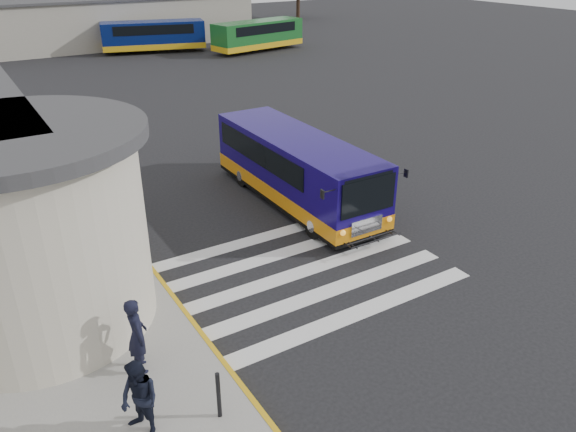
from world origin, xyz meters
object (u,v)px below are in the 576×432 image
transit_bus (297,171)px  pedestrian_b (140,400)px  far_bus_a (153,35)px  bollard (219,395)px  pedestrian_a (137,335)px  far_bus_b (258,34)px

transit_bus → pedestrian_b: size_ratio=5.33×
transit_bus → far_bus_a: 33.14m
pedestrian_b → bollard: 1.46m
transit_bus → pedestrian_a: size_ratio=4.94×
bollard → transit_bus: bearing=49.3°
transit_bus → far_bus_b: (14.15, 28.38, 0.23)m
far_bus_b → pedestrian_a: bearing=136.7°
bollard → far_bus_b: far_bus_b is taller
pedestrian_a → pedestrian_b: 1.85m
bollard → pedestrian_b: bearing=165.0°
transit_bus → pedestrian_b: bearing=-136.7°
pedestrian_b → transit_bus: bearing=110.5°
bollard → far_bus_b: (21.01, 36.36, 0.72)m
far_bus_a → pedestrian_b: bearing=174.8°
far_bus_b → pedestrian_b: bearing=137.3°
far_bus_a → far_bus_b: far_bus_a is taller
pedestrian_b → far_bus_b: 42.39m
far_bus_b → transit_bus: bearing=142.7°
pedestrian_a → bollard: bearing=-152.6°
pedestrian_b → far_bus_a: 42.70m
far_bus_a → far_bus_b: 8.88m
transit_bus → pedestrian_a: transit_bus is taller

